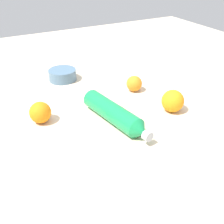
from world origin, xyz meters
TOP-DOWN VIEW (x-y plane):
  - ground_plane at (0.00, 0.00)m, footprint 2.40×2.40m
  - water_bottle at (-0.06, 0.04)m, footprint 0.32×0.11m
  - orange_0 at (0.13, -0.15)m, footprint 0.07×0.07m
  - orange_1 at (-0.08, -0.18)m, footprint 0.08×0.08m
  - orange_2 at (0.07, 0.26)m, footprint 0.07×0.07m
  - ceramic_bowl at (0.37, 0.08)m, footprint 0.12×0.12m

SIDE VIEW (x-z plane):
  - ground_plane at x=0.00m, z-range 0.00..0.00m
  - ceramic_bowl at x=0.37m, z-range 0.00..0.05m
  - orange_0 at x=0.13m, z-range 0.00..0.07m
  - water_bottle at x=-0.06m, z-range 0.00..0.07m
  - orange_2 at x=0.07m, z-range 0.00..0.07m
  - orange_1 at x=-0.08m, z-range 0.00..0.08m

